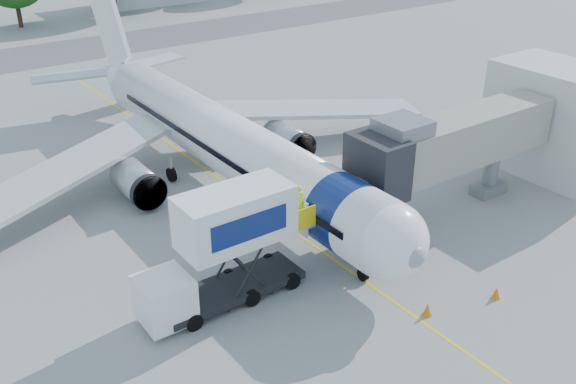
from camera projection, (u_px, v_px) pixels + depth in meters
ground at (257, 205)px, 38.29m from camera, size 160.00×160.00×0.00m
guidance_line at (257, 205)px, 38.29m from camera, size 0.15×70.00×0.01m
taxiway_strip at (43, 55)px, 68.69m from camera, size 120.00×10.00×0.01m
aircraft at (220, 138)px, 39.93m from camera, size 34.17×37.73×11.35m
jet_bridge at (445, 145)px, 35.39m from camera, size 13.90×3.20×6.60m
terminal_stub at (556, 120)px, 41.23m from camera, size 5.00×8.00×7.00m
catering_hiloader at (224, 250)px, 28.71m from camera, size 8.60×2.44×5.50m
safety_cone_a at (496, 293)px, 29.96m from camera, size 0.39×0.39×0.63m
safety_cone_b at (427, 310)px, 28.81m from camera, size 0.41×0.41×0.65m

